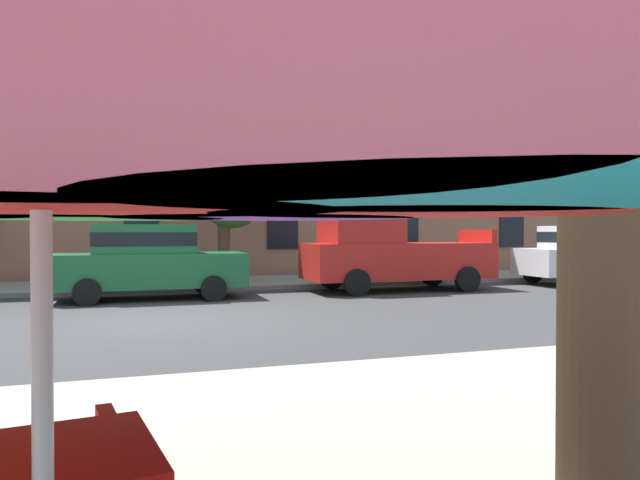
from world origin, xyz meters
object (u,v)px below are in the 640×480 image
at_px(sedan_green, 148,259).
at_px(patio_umbrella, 40,126).
at_px(sedan_white, 588,253).
at_px(pickup_red, 390,253).
at_px(street_tree_middle, 225,187).

xyz_separation_m(sedan_green, patio_umbrella, (-0.72, -12.70, 0.98)).
height_order(sedan_green, sedan_white, same).
bearing_deg(sedan_green, patio_umbrella, -93.24).
bearing_deg(patio_umbrella, sedan_green, 86.76).
relative_size(pickup_red, patio_umbrella, 1.35).
bearing_deg(pickup_red, patio_umbrella, -118.93).
relative_size(pickup_red, street_tree_middle, 1.22).
distance_m(sedan_green, pickup_red, 6.30).
xyz_separation_m(pickup_red, street_tree_middle, (-4.02, 2.82, 1.91)).
relative_size(sedan_white, street_tree_middle, 1.05).
relative_size(sedan_green, sedan_white, 1.00).
relative_size(sedan_white, patio_umbrella, 1.16).
relative_size(pickup_red, sedan_white, 1.16).
height_order(pickup_red, street_tree_middle, street_tree_middle).
distance_m(sedan_white, street_tree_middle, 11.20).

